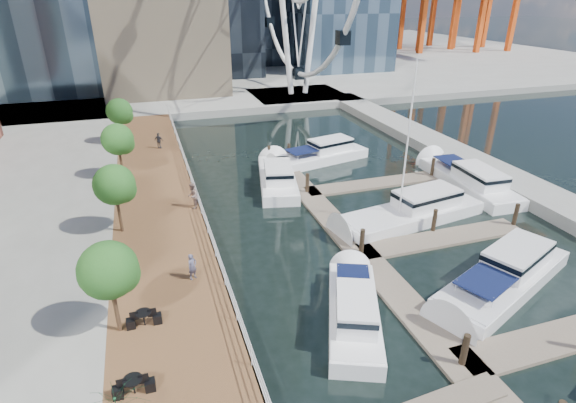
# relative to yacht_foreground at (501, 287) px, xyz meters

# --- Properties ---
(ground) EXTENTS (520.00, 520.00, 0.00)m
(ground) POSITION_rel_yacht_foreground_xyz_m (-9.03, -2.34, 0.00)
(ground) COLOR black
(ground) RESTS_ON ground
(boardwalk) EXTENTS (6.00, 60.00, 1.00)m
(boardwalk) POSITION_rel_yacht_foreground_xyz_m (-18.03, 12.66, 0.50)
(boardwalk) COLOR brown
(boardwalk) RESTS_ON ground
(seawall) EXTENTS (0.25, 60.00, 1.00)m
(seawall) POSITION_rel_yacht_foreground_xyz_m (-15.03, 12.66, 0.50)
(seawall) COLOR #595954
(seawall) RESTS_ON ground
(land_far) EXTENTS (200.00, 114.00, 1.00)m
(land_far) POSITION_rel_yacht_foreground_xyz_m (-9.03, 99.66, 0.50)
(land_far) COLOR gray
(land_far) RESTS_ON ground
(breakwater) EXTENTS (4.00, 60.00, 1.00)m
(breakwater) POSITION_rel_yacht_foreground_xyz_m (10.97, 17.66, 0.50)
(breakwater) COLOR gray
(breakwater) RESTS_ON ground
(pier) EXTENTS (14.00, 12.00, 1.00)m
(pier) POSITION_rel_yacht_foreground_xyz_m (4.97, 49.66, 0.50)
(pier) COLOR gray
(pier) RESTS_ON ground
(railing) EXTENTS (0.10, 60.00, 1.05)m
(railing) POSITION_rel_yacht_foreground_xyz_m (-15.13, 12.66, 1.52)
(railing) COLOR white
(railing) RESTS_ON boardwalk
(floating_docks) EXTENTS (16.00, 34.00, 2.60)m
(floating_docks) POSITION_rel_yacht_foreground_xyz_m (-1.07, 7.64, 0.49)
(floating_docks) COLOR #6D6051
(floating_docks) RESTS_ON ground
(street_trees) EXTENTS (2.60, 42.60, 4.60)m
(street_trees) POSITION_rel_yacht_foreground_xyz_m (-20.43, 11.66, 4.29)
(street_trees) COLOR #3F2B1C
(street_trees) RESTS_ON ground
(yacht_foreground) EXTENTS (11.81, 7.36, 2.15)m
(yacht_foreground) POSITION_rel_yacht_foreground_xyz_m (0.00, 0.00, 0.00)
(yacht_foreground) COLOR silver
(yacht_foreground) RESTS_ON ground
(pedestrian_near) EXTENTS (0.66, 0.61, 1.51)m
(pedestrian_near) POSITION_rel_yacht_foreground_xyz_m (-16.67, 4.80, 1.76)
(pedestrian_near) COLOR #4D4C66
(pedestrian_near) RESTS_ON boardwalk
(pedestrian_mid) EXTENTS (0.94, 1.08, 1.90)m
(pedestrian_mid) POSITION_rel_yacht_foreground_xyz_m (-15.53, 13.74, 1.95)
(pedestrian_mid) COLOR #816459
(pedestrian_mid) RESTS_ON boardwalk
(pedestrian_far) EXTENTS (1.00, 0.83, 1.59)m
(pedestrian_far) POSITION_rel_yacht_foreground_xyz_m (-17.03, 28.63, 1.80)
(pedestrian_far) COLOR #2E3039
(pedestrian_far) RESTS_ON boardwalk
(moored_yachts) EXTENTS (21.56, 36.53, 11.50)m
(moored_yachts) POSITION_rel_yacht_foreground_xyz_m (-0.94, 9.91, 0.00)
(moored_yachts) COLOR silver
(moored_yachts) RESTS_ON ground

